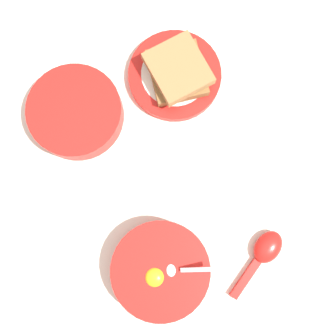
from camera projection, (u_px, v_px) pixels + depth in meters
name	position (u px, v px, depth m)	size (l,w,h in m)	color
ground_plane	(204.00, 180.00, 0.70)	(3.00, 3.00, 0.00)	silver
egg_bowl	(161.00, 270.00, 0.66)	(0.16, 0.17, 0.08)	red
toast_plate	(175.00, 76.00, 0.72)	(0.17, 0.17, 0.02)	red
toast_sandwich	(178.00, 71.00, 0.69)	(0.13, 0.12, 0.04)	brown
soup_spoon	(264.00, 252.00, 0.67)	(0.12, 0.11, 0.03)	red
congee_bowl	(76.00, 113.00, 0.69)	(0.17, 0.17, 0.05)	red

